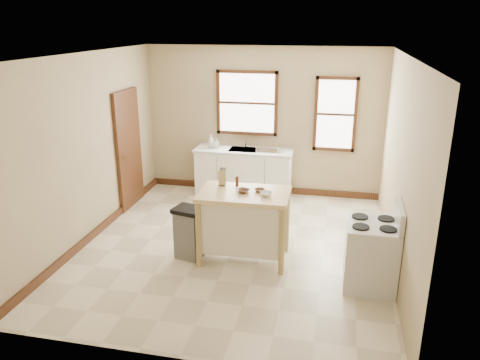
% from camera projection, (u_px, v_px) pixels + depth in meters
% --- Properties ---
extents(floor, '(5.00, 5.00, 0.00)m').
position_uv_depth(floor, '(234.00, 247.00, 7.02)').
color(floor, '#F5E5C2').
rests_on(floor, ground).
extents(ceiling, '(5.00, 5.00, 0.00)m').
position_uv_depth(ceiling, '(233.00, 55.00, 6.12)').
color(ceiling, white).
rests_on(ceiling, ground).
extents(wall_back, '(4.50, 0.04, 2.80)m').
position_uv_depth(wall_back, '(263.00, 122.00, 8.88)').
color(wall_back, tan).
rests_on(wall_back, ground).
extents(wall_left, '(0.04, 5.00, 2.80)m').
position_uv_depth(wall_left, '(87.00, 149.00, 7.01)').
color(wall_left, tan).
rests_on(wall_left, ground).
extents(wall_right, '(0.04, 5.00, 2.80)m').
position_uv_depth(wall_right, '(401.00, 168.00, 6.13)').
color(wall_right, tan).
rests_on(wall_right, ground).
extents(window_main, '(1.17, 0.06, 1.22)m').
position_uv_depth(window_main, '(247.00, 103.00, 8.81)').
color(window_main, black).
rests_on(window_main, wall_back).
extents(window_side, '(0.77, 0.06, 1.37)m').
position_uv_depth(window_side, '(335.00, 114.00, 8.53)').
color(window_side, black).
rests_on(window_side, wall_back).
extents(door_left, '(0.06, 0.90, 2.10)m').
position_uv_depth(door_left, '(129.00, 149.00, 8.32)').
color(door_left, black).
rests_on(door_left, ground).
extents(baseboard_back, '(4.50, 0.04, 0.12)m').
position_uv_depth(baseboard_back, '(261.00, 189.00, 9.29)').
color(baseboard_back, black).
rests_on(baseboard_back, ground).
extents(baseboard_left, '(0.04, 5.00, 0.12)m').
position_uv_depth(baseboard_left, '(98.00, 230.00, 7.44)').
color(baseboard_left, black).
rests_on(baseboard_left, ground).
extents(sink_counter, '(1.86, 0.62, 0.92)m').
position_uv_depth(sink_counter, '(244.00, 173.00, 8.97)').
color(sink_counter, white).
rests_on(sink_counter, ground).
extents(faucet, '(0.03, 0.03, 0.22)m').
position_uv_depth(faucet, '(246.00, 141.00, 8.95)').
color(faucet, silver).
rests_on(faucet, sink_counter).
extents(soap_bottle_a, '(0.11, 0.12, 0.25)m').
position_uv_depth(soap_bottle_a, '(211.00, 141.00, 8.90)').
color(soap_bottle_a, '#B2B2B2').
rests_on(soap_bottle_a, sink_counter).
extents(soap_bottle_b, '(0.10, 0.11, 0.18)m').
position_uv_depth(soap_bottle_b, '(217.00, 144.00, 8.88)').
color(soap_bottle_b, '#B2B2B2').
rests_on(soap_bottle_b, sink_counter).
extents(dish_rack, '(0.50, 0.43, 0.11)m').
position_uv_depth(dish_rack, '(268.00, 148.00, 8.68)').
color(dish_rack, silver).
rests_on(dish_rack, sink_counter).
extents(kitchen_island, '(1.25, 0.81, 1.01)m').
position_uv_depth(kitchen_island, '(244.00, 226.00, 6.54)').
color(kitchen_island, '#E5BE87').
rests_on(kitchen_island, ground).
extents(knife_block, '(0.13, 0.13, 0.20)m').
position_uv_depth(knife_block, '(222.00, 178.00, 6.63)').
color(knife_block, tan).
rests_on(knife_block, kitchen_island).
extents(pepper_grinder, '(0.05, 0.05, 0.15)m').
position_uv_depth(pepper_grinder, '(237.00, 181.00, 6.59)').
color(pepper_grinder, '#451F12').
rests_on(pepper_grinder, kitchen_island).
extents(bowl_a, '(0.22, 0.22, 0.04)m').
position_uv_depth(bowl_a, '(243.00, 191.00, 6.36)').
color(bowl_a, brown).
rests_on(bowl_a, kitchen_island).
extents(bowl_b, '(0.19, 0.19, 0.04)m').
position_uv_depth(bowl_b, '(260.00, 190.00, 6.39)').
color(bowl_b, brown).
rests_on(bowl_b, kitchen_island).
extents(bowl_c, '(0.18, 0.18, 0.05)m').
position_uv_depth(bowl_c, '(266.00, 194.00, 6.24)').
color(bowl_c, white).
rests_on(bowl_c, kitchen_island).
extents(trash_bin, '(0.45, 0.41, 0.76)m').
position_uv_depth(trash_bin, '(189.00, 233.00, 6.62)').
color(trash_bin, '#5B5B59').
rests_on(trash_bin, ground).
extents(gas_stove, '(0.70, 0.70, 1.13)m').
position_uv_depth(gas_stove, '(372.00, 245.00, 5.85)').
color(gas_stove, silver).
rests_on(gas_stove, ground).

